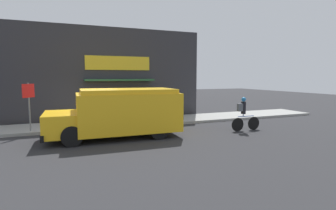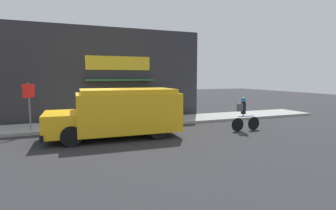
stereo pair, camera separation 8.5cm
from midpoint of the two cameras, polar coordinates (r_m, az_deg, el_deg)
ground_plane at (r=12.80m, az=-16.65°, el=-5.49°), size 70.00×70.00×0.00m
sidewalk at (r=13.99m, az=-17.11°, el=-4.24°), size 28.00×2.45×0.14m
storefront at (r=15.37m, az=-17.69°, el=6.41°), size 13.96×0.92×5.34m
school_bus at (r=11.16m, az=-10.59°, el=-1.53°), size 5.44×2.81×2.02m
cyclist at (r=12.72m, az=16.02°, el=-1.96°), size 1.55×0.21×1.59m
stop_sign_post at (r=13.00m, az=-28.21°, el=1.20°), size 0.45×0.45×2.14m
trash_bin at (r=15.09m, az=-5.88°, el=-1.39°), size 0.52×0.52×0.83m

